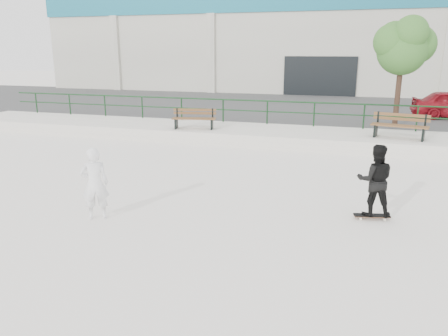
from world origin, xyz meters
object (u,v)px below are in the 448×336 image
(bench_left, at_px, (194,119))
(standing_skater, at_px, (375,180))
(skateboard, at_px, (372,216))
(tree, at_px, (404,45))
(bench_right, at_px, (400,126))
(seated_skater, at_px, (95,184))

(bench_left, distance_m, standing_skater, 9.77)
(skateboard, bearing_deg, tree, 70.31)
(bench_right, height_order, skateboard, bench_right)
(standing_skater, distance_m, seated_skater, 6.10)
(bench_left, bearing_deg, bench_right, -9.79)
(bench_left, distance_m, seated_skater, 8.79)
(bench_left, relative_size, seated_skater, 1.14)
(skateboard, relative_size, standing_skater, 0.50)
(bench_left, relative_size, skateboard, 2.28)
(bench_right, bearing_deg, seated_skater, -115.22)
(skateboard, bearing_deg, standing_skater, -13.46)
(bench_left, height_order, standing_skater, standing_skater)
(seated_skater, bearing_deg, skateboard, 166.09)
(seated_skater, bearing_deg, tree, -151.14)
(standing_skater, relative_size, seated_skater, 0.99)
(bench_right, bearing_deg, skateboard, -86.04)
(tree, xyz_separation_m, seated_skater, (-6.93, -11.79, -3.03))
(bench_right, xyz_separation_m, standing_skater, (-1.03, -7.28, -0.05))
(bench_left, xyz_separation_m, bench_right, (7.88, 0.30, 0.04))
(bench_left, distance_m, tree, 9.00)
(tree, bearing_deg, bench_left, -158.95)
(tree, bearing_deg, skateboard, -96.23)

